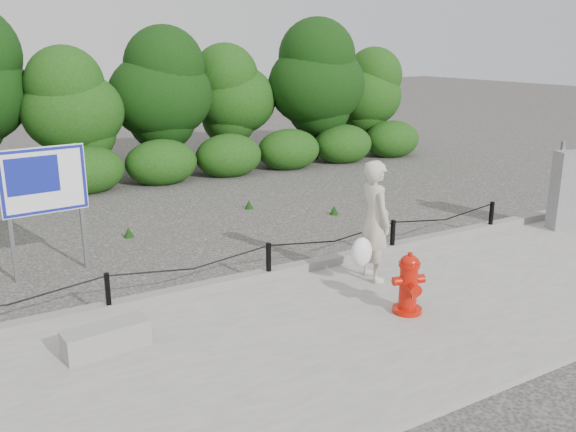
# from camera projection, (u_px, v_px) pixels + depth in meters

# --- Properties ---
(ground) EXTENTS (90.00, 90.00, 0.00)m
(ground) POSITION_uv_depth(u_px,v_px,m) (269.00, 284.00, 9.62)
(ground) COLOR #2D2B28
(ground) RESTS_ON ground
(sidewalk) EXTENTS (14.00, 4.00, 0.08)m
(sidewalk) POSITION_uv_depth(u_px,v_px,m) (343.00, 331.00, 7.95)
(sidewalk) COLOR gray
(sidewalk) RESTS_ON ground
(curb) EXTENTS (14.00, 0.22, 0.14)m
(curb) POSITION_uv_depth(u_px,v_px,m) (267.00, 274.00, 9.62)
(curb) COLOR slate
(curb) RESTS_ON sidewalk
(chain_barrier) EXTENTS (10.06, 0.06, 0.60)m
(chain_barrier) POSITION_uv_depth(u_px,v_px,m) (269.00, 257.00, 9.49)
(chain_barrier) COLOR black
(chain_barrier) RESTS_ON sidewalk
(treeline) EXTENTS (19.93, 3.63, 4.51)m
(treeline) POSITION_uv_depth(u_px,v_px,m) (112.00, 92.00, 16.46)
(treeline) COLOR black
(treeline) RESTS_ON ground
(fire_hydrant) EXTENTS (0.51, 0.52, 0.87)m
(fire_hydrant) POSITION_uv_depth(u_px,v_px,m) (409.00, 284.00, 8.31)
(fire_hydrant) COLOR #BC1307
(fire_hydrant) RESTS_ON sidewalk
(pedestrian) EXTENTS (0.79, 0.75, 1.90)m
(pedestrian) POSITION_uv_depth(u_px,v_px,m) (374.00, 223.00, 9.36)
(pedestrian) COLOR #BAB3A0
(pedestrian) RESTS_ON sidewalk
(concrete_block) EXTENTS (1.05, 0.45, 0.33)m
(concrete_block) POSITION_uv_depth(u_px,v_px,m) (106.00, 338.00, 7.34)
(concrete_block) COLOR gray
(concrete_block) RESTS_ON sidewalk
(utility_cabinet) EXTENTS (0.67, 0.52, 1.73)m
(utility_cabinet) POSITION_uv_depth(u_px,v_px,m) (567.00, 190.00, 12.01)
(utility_cabinet) COLOR gray
(utility_cabinet) RESTS_ON sidewalk
(advertising_sign) EXTENTS (1.32, 0.21, 2.12)m
(advertising_sign) POSITION_uv_depth(u_px,v_px,m) (44.00, 186.00, 9.56)
(advertising_sign) COLOR slate
(advertising_sign) RESTS_ON ground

